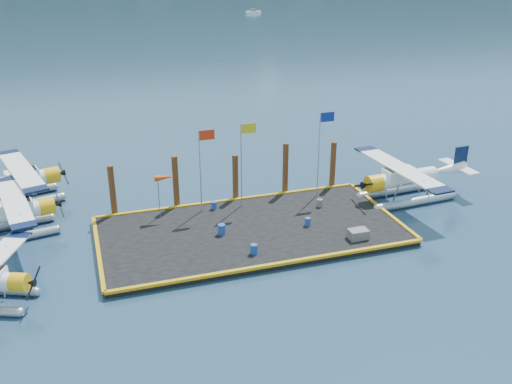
{
  "coord_description": "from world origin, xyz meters",
  "views": [
    {
      "loc": [
        -10.29,
        -32.83,
        17.68
      ],
      "look_at": [
        1.02,
        2.0,
        2.15
      ],
      "focal_mm": 40.0,
      "sensor_mm": 36.0,
      "label": 1
    }
  ],
  "objects_px": {
    "seaplane_d": "(403,181)",
    "crate": "(358,234)",
    "drum_3": "(254,249)",
    "piling_2": "(235,179)",
    "seaplane_c": "(17,184)",
    "piling_4": "(333,166)",
    "seaplane_b": "(10,216)",
    "flagpole_blue": "(322,142)",
    "flagpole_yellow": "(244,152)",
    "drum_5": "(214,205)",
    "drum_0": "(222,229)",
    "windsock": "(164,178)",
    "piling_3": "(285,170)",
    "flagpole_red": "(203,158)",
    "drum_1": "(308,222)",
    "piling_0": "(113,192)",
    "drum_2": "(320,203)"
  },
  "relations": [
    {
      "from": "drum_2",
      "to": "windsock",
      "type": "distance_m",
      "value": 11.37
    },
    {
      "from": "drum_3",
      "to": "flagpole_red",
      "type": "height_order",
      "value": "flagpole_red"
    },
    {
      "from": "flagpole_blue",
      "to": "seaplane_b",
      "type": "bearing_deg",
      "value": 177.53
    },
    {
      "from": "drum_0",
      "to": "piling_2",
      "type": "distance_m",
      "value": 6.24
    },
    {
      "from": "seaplane_c",
      "to": "drum_0",
      "type": "distance_m",
      "value": 16.71
    },
    {
      "from": "seaplane_b",
      "to": "seaplane_c",
      "type": "relative_size",
      "value": 0.93
    },
    {
      "from": "drum_3",
      "to": "piling_2",
      "type": "xyz_separation_m",
      "value": [
        1.34,
        8.73,
        1.19
      ]
    },
    {
      "from": "piling_3",
      "to": "drum_3",
      "type": "bearing_deg",
      "value": -121.46
    },
    {
      "from": "drum_1",
      "to": "piling_4",
      "type": "relative_size",
      "value": 0.14
    },
    {
      "from": "drum_0",
      "to": "piling_2",
      "type": "bearing_deg",
      "value": 65.24
    },
    {
      "from": "flagpole_yellow",
      "to": "seaplane_d",
      "type": "bearing_deg",
      "value": -9.44
    },
    {
      "from": "flagpole_yellow",
      "to": "piling_2",
      "type": "bearing_deg",
      "value": 97.21
    },
    {
      "from": "seaplane_d",
      "to": "flagpole_yellow",
      "type": "bearing_deg",
      "value": 76.56
    },
    {
      "from": "seaplane_c",
      "to": "seaplane_d",
      "type": "bearing_deg",
      "value": 58.17
    },
    {
      "from": "piling_0",
      "to": "seaplane_b",
      "type": "bearing_deg",
      "value": -174.47
    },
    {
      "from": "drum_0",
      "to": "windsock",
      "type": "xyz_separation_m",
      "value": [
        -2.96,
        3.96,
        2.48
      ]
    },
    {
      "from": "drum_2",
      "to": "flagpole_red",
      "type": "distance_m",
      "value": 9.19
    },
    {
      "from": "seaplane_d",
      "to": "crate",
      "type": "height_order",
      "value": "seaplane_d"
    },
    {
      "from": "seaplane_d",
      "to": "windsock",
      "type": "distance_m",
      "value": 17.9
    },
    {
      "from": "flagpole_red",
      "to": "flagpole_blue",
      "type": "height_order",
      "value": "flagpole_blue"
    },
    {
      "from": "flagpole_yellow",
      "to": "piling_2",
      "type": "relative_size",
      "value": 1.63
    },
    {
      "from": "drum_1",
      "to": "flagpole_yellow",
      "type": "relative_size",
      "value": 0.09
    },
    {
      "from": "piling_0",
      "to": "piling_4",
      "type": "relative_size",
      "value": 1.0
    },
    {
      "from": "windsock",
      "to": "piling_3",
      "type": "relative_size",
      "value": 0.73
    },
    {
      "from": "piling_4",
      "to": "windsock",
      "type": "bearing_deg",
      "value": -173.25
    },
    {
      "from": "flagpole_yellow",
      "to": "drum_5",
      "type": "bearing_deg",
      "value": 177.95
    },
    {
      "from": "seaplane_c",
      "to": "piling_3",
      "type": "relative_size",
      "value": 2.36
    },
    {
      "from": "drum_5",
      "to": "piling_4",
      "type": "xyz_separation_m",
      "value": [
        10.07,
        1.52,
        1.32
      ]
    },
    {
      "from": "drum_0",
      "to": "piling_3",
      "type": "xyz_separation_m",
      "value": [
        6.57,
        5.56,
        1.4
      ]
    },
    {
      "from": "drum_5",
      "to": "flagpole_yellow",
      "type": "bearing_deg",
      "value": -2.05
    },
    {
      "from": "flagpole_yellow",
      "to": "flagpole_blue",
      "type": "height_order",
      "value": "flagpole_blue"
    },
    {
      "from": "drum_5",
      "to": "flagpole_red",
      "type": "height_order",
      "value": "flagpole_red"
    },
    {
      "from": "seaplane_b",
      "to": "piling_4",
      "type": "height_order",
      "value": "piling_4"
    },
    {
      "from": "drum_5",
      "to": "flagpole_yellow",
      "type": "distance_m",
      "value": 4.46
    },
    {
      "from": "seaplane_d",
      "to": "piling_2",
      "type": "height_order",
      "value": "piling_2"
    },
    {
      "from": "flagpole_blue",
      "to": "windsock",
      "type": "relative_size",
      "value": 2.08
    },
    {
      "from": "drum_1",
      "to": "piling_0",
      "type": "xyz_separation_m",
      "value": [
        -12.34,
        6.12,
        1.32
      ]
    },
    {
      "from": "seaplane_b",
      "to": "seaplane_d",
      "type": "bearing_deg",
      "value": 73.29
    },
    {
      "from": "drum_1",
      "to": "crate",
      "type": "height_order",
      "value": "crate"
    },
    {
      "from": "drum_3",
      "to": "flagpole_blue",
      "type": "bearing_deg",
      "value": 43.41
    },
    {
      "from": "seaplane_b",
      "to": "seaplane_d",
      "type": "relative_size",
      "value": 0.91
    },
    {
      "from": "flagpole_yellow",
      "to": "piling_4",
      "type": "height_order",
      "value": "flagpole_yellow"
    },
    {
      "from": "drum_1",
      "to": "flagpole_red",
      "type": "height_order",
      "value": "flagpole_red"
    },
    {
      "from": "seaplane_c",
      "to": "piling_4",
      "type": "xyz_separation_m",
      "value": [
        23.61,
        -4.85,
        0.43
      ]
    },
    {
      "from": "crate",
      "to": "flagpole_blue",
      "type": "height_order",
      "value": "flagpole_blue"
    },
    {
      "from": "seaplane_b",
      "to": "drum_1",
      "type": "relative_size",
      "value": 17.09
    },
    {
      "from": "piling_0",
      "to": "piling_3",
      "type": "xyz_separation_m",
      "value": [
        13.0,
        0.0,
        0.15
      ]
    },
    {
      "from": "piling_0",
      "to": "seaplane_c",
      "type": "bearing_deg",
      "value": 143.73
    },
    {
      "from": "drum_0",
      "to": "piling_4",
      "type": "height_order",
      "value": "piling_4"
    },
    {
      "from": "flagpole_red",
      "to": "piling_3",
      "type": "xyz_separation_m",
      "value": [
        6.79,
        1.6,
        -2.25
      ]
    }
  ]
}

